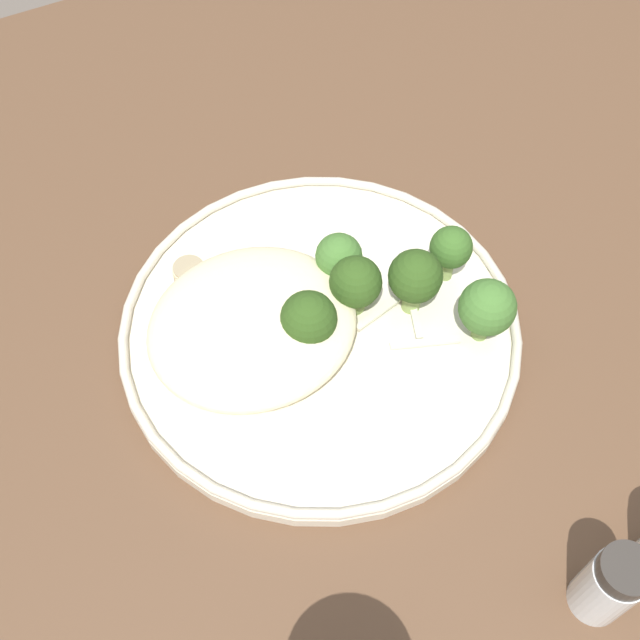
% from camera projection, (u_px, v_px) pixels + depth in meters
% --- Properties ---
extents(ground, '(6.00, 6.00, 0.00)m').
position_uv_depth(ground, '(361.00, 590.00, 1.20)').
color(ground, '#665B51').
extents(wooden_dining_table, '(1.40, 1.00, 0.74)m').
position_uv_depth(wooden_dining_table, '(395.00, 378.00, 0.65)').
color(wooden_dining_table, brown).
rests_on(wooden_dining_table, ground).
extents(dinner_plate, '(0.29, 0.29, 0.02)m').
position_uv_depth(dinner_plate, '(320.00, 329.00, 0.57)').
color(dinner_plate, beige).
rests_on(dinner_plate, wooden_dining_table).
extents(noodle_bed, '(0.15, 0.14, 0.04)m').
position_uv_depth(noodle_bed, '(252.00, 325.00, 0.55)').
color(noodle_bed, beige).
rests_on(noodle_bed, dinner_plate).
extents(seared_scallop_on_noodles, '(0.03, 0.03, 0.01)m').
position_uv_depth(seared_scallop_on_noodles, '(330.00, 283.00, 0.58)').
color(seared_scallop_on_noodles, beige).
rests_on(seared_scallop_on_noodles, dinner_plate).
extents(seared_scallop_rear_pale, '(0.03, 0.03, 0.02)m').
position_uv_depth(seared_scallop_rear_pale, '(326.00, 322.00, 0.56)').
color(seared_scallop_rear_pale, '#E5C689').
rests_on(seared_scallop_rear_pale, dinner_plate).
extents(seared_scallop_front_small, '(0.02, 0.02, 0.02)m').
position_uv_depth(seared_scallop_front_small, '(190.00, 273.00, 0.59)').
color(seared_scallop_front_small, beige).
rests_on(seared_scallop_front_small, dinner_plate).
extents(seared_scallop_left_edge, '(0.02, 0.02, 0.01)m').
position_uv_depth(seared_scallop_left_edge, '(262.00, 366.00, 0.54)').
color(seared_scallop_left_edge, beige).
rests_on(seared_scallop_left_edge, dinner_plate).
extents(broccoli_floret_center_pile, '(0.04, 0.04, 0.06)m').
position_uv_depth(broccoli_floret_center_pile, '(487.00, 308.00, 0.54)').
color(broccoli_floret_center_pile, '#7A994C').
rests_on(broccoli_floret_center_pile, dinner_plate).
extents(broccoli_floret_near_rim, '(0.04, 0.04, 0.06)m').
position_uv_depth(broccoli_floret_near_rim, '(415.00, 278.00, 0.55)').
color(broccoli_floret_near_rim, '#89A356').
rests_on(broccoli_floret_near_rim, dinner_plate).
extents(broccoli_floret_small_sprig, '(0.03, 0.03, 0.05)m').
position_uv_depth(broccoli_floret_small_sprig, '(339.00, 257.00, 0.57)').
color(broccoli_floret_small_sprig, '#7A994C').
rests_on(broccoli_floret_small_sprig, dinner_plate).
extents(broccoli_floret_left_leaning, '(0.04, 0.04, 0.05)m').
position_uv_depth(broccoli_floret_left_leaning, '(309.00, 320.00, 0.54)').
color(broccoli_floret_left_leaning, '#7A994C').
rests_on(broccoli_floret_left_leaning, dinner_plate).
extents(broccoli_floret_beside_noodles, '(0.04, 0.04, 0.05)m').
position_uv_depth(broccoli_floret_beside_noodles, '(356.00, 283.00, 0.56)').
color(broccoli_floret_beside_noodles, '#7A994C').
rests_on(broccoli_floret_beside_noodles, dinner_plate).
extents(broccoli_floret_right_tilted, '(0.03, 0.03, 0.05)m').
position_uv_depth(broccoli_floret_right_tilted, '(451.00, 249.00, 0.57)').
color(broccoli_floret_right_tilted, '#89A356').
rests_on(broccoli_floret_right_tilted, dinner_plate).
extents(onion_sliver_long_sliver, '(0.05, 0.02, 0.00)m').
position_uv_depth(onion_sliver_long_sliver, '(381.00, 311.00, 0.58)').
color(onion_sliver_long_sliver, silver).
rests_on(onion_sliver_long_sliver, dinner_plate).
extents(onion_sliver_short_strip, '(0.05, 0.02, 0.00)m').
position_uv_depth(onion_sliver_short_strip, '(429.00, 341.00, 0.56)').
color(onion_sliver_short_strip, silver).
rests_on(onion_sliver_short_strip, dinner_plate).
extents(onion_sliver_curled_piece, '(0.02, 0.05, 0.00)m').
position_uv_depth(onion_sliver_curled_piece, '(411.00, 307.00, 0.58)').
color(onion_sliver_curled_piece, silver).
rests_on(onion_sliver_curled_piece, dinner_plate).
extents(pepper_shaker, '(0.03, 0.03, 0.07)m').
position_uv_depth(pepper_shaker, '(615.00, 581.00, 0.45)').
color(pepper_shaker, white).
rests_on(pepper_shaker, wooden_dining_table).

